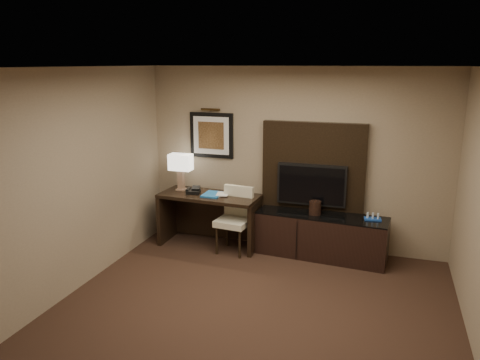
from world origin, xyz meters
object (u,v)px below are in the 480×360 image
at_px(desk, 210,220).
at_px(desk_chair, 233,221).
at_px(ice_bucket, 315,208).
at_px(table_lamp, 181,173).
at_px(minibar_tray, 373,217).
at_px(credenza, 321,236).
at_px(desk_phone, 193,190).
at_px(tv, 312,185).

xyz_separation_m(desk, desk_chair, (0.44, -0.16, 0.08)).
bearing_deg(ice_bucket, desk, -178.04).
relative_size(table_lamp, minibar_tray, 2.36).
distance_m(desk_chair, table_lamp, 1.15).
height_order(credenza, ice_bucket, ice_bucket).
bearing_deg(desk_phone, minibar_tray, -9.76).
bearing_deg(desk_phone, desk, -8.48).
height_order(desk, credenza, desk).
bearing_deg(desk_phone, credenza, -9.17).
distance_m(credenza, table_lamp, 2.34).
bearing_deg(minibar_tray, credenza, 179.88).
relative_size(desk, tv, 1.51).
height_order(table_lamp, ice_bucket, table_lamp).
height_order(tv, table_lamp, table_lamp).
distance_m(table_lamp, ice_bucket, 2.14).
bearing_deg(minibar_tray, tv, 168.46).
height_order(credenza, desk_chair, desk_chair).
bearing_deg(minibar_tray, table_lamp, 178.91).
height_order(desk_chair, table_lamp, table_lamp).
bearing_deg(desk_chair, desk_phone, 174.12).
xyz_separation_m(desk_chair, desk_phone, (-0.69, 0.15, 0.38)).
height_order(desk_chair, ice_bucket, desk_chair).
distance_m(desk_phone, minibar_tray, 2.66).
height_order(desk, tv, tv).
bearing_deg(desk_phone, tv, -3.12).
relative_size(desk, credenza, 0.81).
xyz_separation_m(desk_chair, ice_bucket, (1.16, 0.22, 0.26)).
bearing_deg(tv, credenza, -43.09).
bearing_deg(desk_chair, tv, 26.82).
relative_size(credenza, desk_phone, 9.07).
height_order(credenza, minibar_tray, minibar_tray).
xyz_separation_m(tv, ice_bucket, (0.09, -0.19, -0.29)).
distance_m(credenza, desk_phone, 2.03).
distance_m(desk, minibar_tray, 2.41).
relative_size(tv, desk_phone, 4.90).
bearing_deg(desk, desk_phone, -173.68).
bearing_deg(table_lamp, desk, -12.49).
bearing_deg(credenza, table_lamp, -176.84).
xyz_separation_m(credenza, desk_chair, (-1.26, -0.22, 0.16)).
bearing_deg(ice_bucket, tv, 115.87).
bearing_deg(minibar_tray, ice_bucket, -179.73).
relative_size(desk_chair, desk_phone, 4.70).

